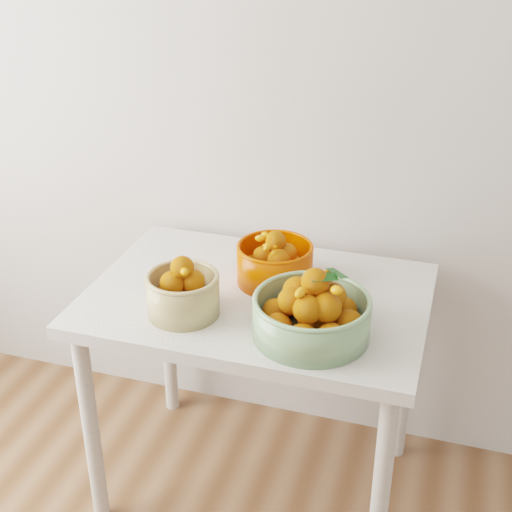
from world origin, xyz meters
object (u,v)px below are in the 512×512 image
object	(u,v)px
table	(257,321)
bowl_green	(312,313)
bowl_orange	(275,263)
bowl_cream	(183,292)

from	to	relation	value
table	bowl_green	distance (m)	0.31
bowl_orange	bowl_cream	bearing A→B (deg)	-127.82
table	bowl_orange	xyz separation A→B (m)	(0.03, 0.08, 0.16)
bowl_green	bowl_orange	size ratio (longest dim) A/B	1.26
table	bowl_cream	xyz separation A→B (m)	(-0.17, -0.17, 0.16)
bowl_cream	bowl_green	distance (m)	0.37
bowl_orange	bowl_green	bearing A→B (deg)	-55.60
bowl_green	table	bearing A→B (deg)	139.84
table	bowl_orange	distance (m)	0.18
bowl_green	bowl_orange	bearing A→B (deg)	124.40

